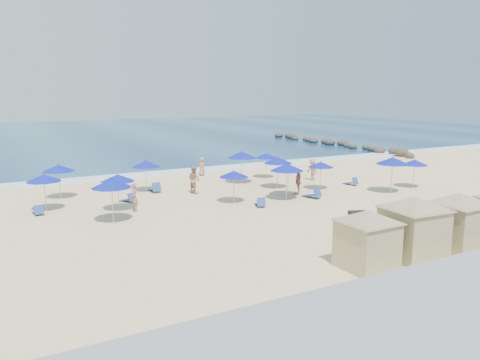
# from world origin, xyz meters

# --- Properties ---
(ground) EXTENTS (160.00, 160.00, 0.00)m
(ground) POSITION_xyz_m (0.00, 0.00, 0.00)
(ground) COLOR beige
(ground) RESTS_ON ground
(ocean) EXTENTS (160.00, 80.00, 0.06)m
(ocean) POSITION_xyz_m (0.00, 55.00, 0.03)
(ocean) COLOR navy
(ocean) RESTS_ON ground
(surf_line) EXTENTS (160.00, 2.50, 0.08)m
(surf_line) POSITION_xyz_m (0.00, 15.50, 0.04)
(surf_line) COLOR white
(surf_line) RESTS_ON ground
(rock_jetty) EXTENTS (2.56, 26.66, 0.96)m
(rock_jetty) POSITION_xyz_m (24.01, 24.90, 0.36)
(rock_jetty) COLOR #2F2A27
(rock_jetty) RESTS_ON ground
(trash_bin) EXTENTS (1.12, 1.12, 0.86)m
(trash_bin) POSITION_xyz_m (0.69, -4.94, 0.43)
(trash_bin) COLOR black
(trash_bin) RESTS_ON ground
(cabana_0) EXTENTS (4.18, 4.18, 2.62)m
(cabana_0) POSITION_xyz_m (-2.87, -9.25, 1.50)
(cabana_0) COLOR tan
(cabana_0) RESTS_ON ground
(cabana_1) EXTENTS (4.65, 4.65, 2.92)m
(cabana_1) POSITION_xyz_m (-0.32, -9.29, 1.67)
(cabana_1) COLOR tan
(cabana_1) RESTS_ON ground
(cabana_2) EXTENTS (4.46, 4.46, 2.80)m
(cabana_2) POSITION_xyz_m (2.40, -9.36, 1.60)
(cabana_2) COLOR tan
(cabana_2) RESTS_ON ground
(umbrella_0) EXTENTS (2.00, 2.00, 2.27)m
(umbrella_0) POSITION_xyz_m (-12.96, 6.61, 1.97)
(umbrella_0) COLOR #A5A8AD
(umbrella_0) RESTS_ON ground
(umbrella_1) EXTENTS (2.16, 2.16, 2.46)m
(umbrella_1) POSITION_xyz_m (-10.08, 2.23, 2.13)
(umbrella_1) COLOR #A5A8AD
(umbrella_1) RESTS_ON ground
(umbrella_2) EXTENTS (2.05, 2.05, 2.34)m
(umbrella_2) POSITION_xyz_m (-11.74, 9.63, 2.03)
(umbrella_2) COLOR #A5A8AD
(umbrella_2) RESTS_ON ground
(umbrella_3) EXTENTS (1.99, 1.99, 2.27)m
(umbrella_3) POSITION_xyz_m (-9.16, 4.58, 1.97)
(umbrella_3) COLOR #A5A8AD
(umbrella_3) RESTS_ON ground
(umbrella_4) EXTENTS (2.00, 2.00, 2.27)m
(umbrella_4) POSITION_xyz_m (-6.10, 9.03, 1.97)
(umbrella_4) COLOR #A5A8AD
(umbrella_4) RESTS_ON ground
(umbrella_5) EXTENTS (1.88, 1.88, 2.14)m
(umbrella_5) POSITION_xyz_m (-2.30, 3.07, 1.86)
(umbrella_5) COLOR #A5A8AD
(umbrella_5) RESTS_ON ground
(umbrella_6) EXTENTS (1.98, 1.98, 2.25)m
(umbrella_6) POSITION_xyz_m (1.77, 3.01, 1.95)
(umbrella_6) COLOR #A5A8AD
(umbrella_6) RESTS_ON ground
(umbrella_7) EXTENTS (2.24, 2.24, 2.55)m
(umbrella_7) POSITION_xyz_m (1.21, 8.43, 2.21)
(umbrella_7) COLOR #A5A8AD
(umbrella_7) RESTS_ON ground
(umbrella_8) EXTENTS (2.18, 2.18, 2.48)m
(umbrella_8) POSITION_xyz_m (1.08, 2.17, 2.15)
(umbrella_8) COLOR #A5A8AD
(umbrella_8) RESTS_ON ground
(umbrella_9) EXTENTS (1.85, 1.85, 2.11)m
(umbrella_9) POSITION_xyz_m (4.10, 9.51, 1.83)
(umbrella_9) COLOR #A5A8AD
(umbrella_9) RESTS_ON ground
(umbrella_10) EXTENTS (1.83, 1.83, 2.09)m
(umbrella_10) POSITION_xyz_m (5.08, 3.79, 1.81)
(umbrella_10) COLOR #A5A8AD
(umbrella_10) RESTS_ON ground
(umbrella_11) EXTENTS (2.28, 2.28, 2.60)m
(umbrella_11) POSITION_xyz_m (8.71, 0.53, 2.25)
(umbrella_11) COLOR #A5A8AD
(umbrella_11) RESTS_ON ground
(umbrella_12) EXTENTS (1.90, 1.90, 2.16)m
(umbrella_12) POSITION_xyz_m (11.47, 1.04, 1.87)
(umbrella_12) COLOR #A5A8AD
(umbrella_12) RESTS_ON ground
(umbrella_13) EXTENTS (2.09, 2.09, 2.38)m
(umbrella_13) POSITION_xyz_m (2.60, 5.56, 2.06)
(umbrella_13) COLOR #A5A8AD
(umbrella_13) RESTS_ON ground
(beach_chair_0) EXTENTS (0.57, 1.16, 0.62)m
(beach_chair_0) POSITION_xyz_m (-13.46, 5.87, 0.22)
(beach_chair_0) COLOR navy
(beach_chair_0) RESTS_ON ground
(beach_chair_1) EXTENTS (0.94, 1.29, 0.65)m
(beach_chair_1) POSITION_xyz_m (-8.07, 6.42, 0.23)
(beach_chair_1) COLOR navy
(beach_chair_1) RESTS_ON ground
(beach_chair_2) EXTENTS (0.61, 1.34, 0.74)m
(beach_chair_2) POSITION_xyz_m (-5.64, 8.57, 0.25)
(beach_chair_2) COLOR navy
(beach_chair_2) RESTS_ON ground
(beach_chair_3) EXTENTS (0.88, 1.25, 0.63)m
(beach_chair_3) POSITION_xyz_m (-1.33, 1.45, 0.22)
(beach_chair_3) COLOR navy
(beach_chair_3) RESTS_ON ground
(beach_chair_4) EXTENTS (0.92, 1.43, 0.72)m
(beach_chair_4) POSITION_xyz_m (2.94, 1.77, 0.25)
(beach_chair_4) COLOR navy
(beach_chair_4) RESTS_ON ground
(beach_chair_5) EXTENTS (0.72, 1.23, 0.64)m
(beach_chair_5) POSITION_xyz_m (8.17, 3.90, 0.22)
(beach_chair_5) COLOR navy
(beach_chair_5) RESTS_ON ground
(beachgoer_0) EXTENTS (0.43, 0.63, 1.68)m
(beachgoer_0) POSITION_xyz_m (-8.41, 3.95, 0.84)
(beachgoer_0) COLOR tan
(beachgoer_0) RESTS_ON ground
(beachgoer_1) EXTENTS (0.90, 1.05, 1.89)m
(beachgoer_1) POSITION_xyz_m (-3.35, 6.96, 0.94)
(beachgoer_1) COLOR tan
(beachgoer_1) RESTS_ON ground
(beachgoer_2) EXTENTS (0.98, 1.10, 1.79)m
(beachgoer_2) POSITION_xyz_m (2.68, 3.14, 0.90)
(beachgoer_2) COLOR tan
(beachgoer_2) RESTS_ON ground
(beachgoer_3) EXTENTS (0.72, 1.16, 1.72)m
(beachgoer_3) POSITION_xyz_m (6.62, 6.76, 0.86)
(beachgoer_3) COLOR tan
(beachgoer_3) RESTS_ON ground
(beachgoer_4) EXTENTS (0.60, 0.83, 1.57)m
(beachgoer_4) POSITION_xyz_m (-0.09, 13.00, 0.79)
(beachgoer_4) COLOR tan
(beachgoer_4) RESTS_ON ground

